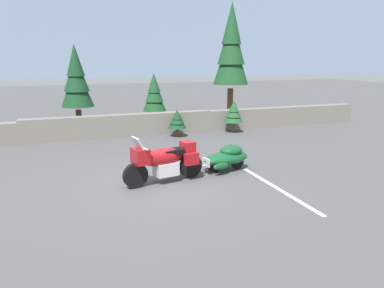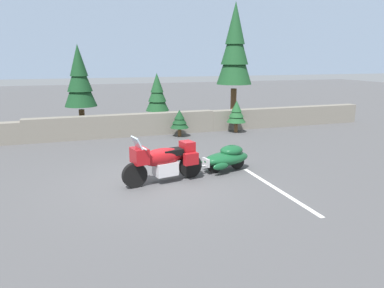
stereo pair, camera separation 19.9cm
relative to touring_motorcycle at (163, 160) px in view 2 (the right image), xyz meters
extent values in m
plane|color=#4C4C4F|center=(-0.15, 0.04, -0.62)|extent=(80.00, 80.00, 0.00)
cube|color=slate|center=(-0.15, 6.29, -0.15)|extent=(8.00, 0.49, 0.95)
cube|color=slate|center=(7.85, 6.27, -0.16)|extent=(8.00, 0.50, 0.92)
cube|color=#7F93AD|center=(-0.15, 96.30, 7.38)|extent=(240.00, 80.00, 16.00)
cylinder|color=black|center=(-0.80, -0.16, -0.29)|extent=(0.67, 0.27, 0.66)
cylinder|color=black|center=(0.82, 0.16, -0.29)|extent=(0.67, 0.27, 0.66)
cube|color=silver|center=(0.06, 0.01, -0.24)|extent=(0.67, 0.55, 0.36)
ellipsoid|color=maroon|center=(-0.04, -0.01, 0.09)|extent=(1.26, 0.66, 0.48)
cube|color=maroon|center=(-0.66, -0.13, 0.21)|extent=(0.45, 0.58, 0.40)
cube|color=#9EB7C6|center=(-0.71, -0.14, 0.54)|extent=(0.27, 0.47, 0.34)
cube|color=black|center=(0.25, 0.05, 0.19)|extent=(0.62, 0.46, 0.16)
cube|color=maroon|center=(0.72, 0.14, 0.29)|extent=(0.39, 0.45, 0.28)
cube|color=maroon|center=(0.73, -0.16, 0.01)|extent=(0.42, 0.23, 0.32)
cube|color=maroon|center=(0.61, 0.43, 0.01)|extent=(0.42, 0.23, 0.32)
cylinder|color=silver|center=(-0.61, -0.12, 0.44)|extent=(0.18, 0.69, 0.04)
cylinder|color=silver|center=(-0.75, -0.15, -0.04)|extent=(0.26, 0.12, 0.54)
cylinder|color=black|center=(1.61, 0.32, -0.40)|extent=(0.45, 0.18, 0.44)
cylinder|color=black|center=(2.42, 0.48, -0.40)|extent=(0.45, 0.18, 0.44)
ellipsoid|color=#144C28|center=(2.02, 0.40, -0.24)|extent=(1.60, 0.96, 0.40)
ellipsoid|color=#144C28|center=(2.19, 0.43, -0.02)|extent=(0.82, 0.69, 0.32)
cube|color=silver|center=(1.32, 0.26, -0.26)|extent=(0.12, 0.33, 0.24)
ellipsoid|color=#144C28|center=(1.67, 0.01, -0.34)|extent=(0.54, 0.24, 0.20)
ellipsoid|color=#144C28|center=(1.55, 0.63, -0.34)|extent=(0.54, 0.24, 0.20)
cylinder|color=silver|center=(0.94, 0.19, -0.35)|extent=(0.70, 0.19, 0.05)
cylinder|color=brown|center=(5.85, 8.21, 0.25)|extent=(0.31, 0.31, 1.74)
cone|color=#194723|center=(5.85, 8.21, 2.72)|extent=(1.80, 1.80, 2.75)
cone|color=#194723|center=(5.85, 8.21, 3.55)|extent=(1.40, 1.40, 2.41)
cone|color=#194723|center=(5.85, 8.21, 4.38)|extent=(0.99, 0.99, 2.06)
cylinder|color=brown|center=(-1.82, 7.19, -0.06)|extent=(0.24, 0.24, 1.11)
cone|color=#143D1E|center=(-1.82, 7.19, 1.52)|extent=(1.36, 1.36, 1.76)
cone|color=#143D1E|center=(-1.82, 7.19, 2.05)|extent=(1.05, 1.05, 1.54)
cone|color=#143D1E|center=(-1.82, 7.19, 2.58)|extent=(0.75, 0.75, 1.32)
cylinder|color=brown|center=(1.64, 7.65, -0.24)|extent=(0.20, 0.20, 0.76)
cone|color=#194723|center=(1.64, 7.65, 0.83)|extent=(1.10, 1.10, 1.19)
cone|color=#194723|center=(1.64, 7.65, 1.19)|extent=(0.85, 0.85, 1.04)
cone|color=#194723|center=(1.64, 7.65, 1.55)|extent=(0.61, 0.61, 0.90)
cylinder|color=brown|center=(2.10, 5.54, -0.46)|extent=(0.16, 0.16, 0.33)
cone|color=#143D1E|center=(2.10, 5.54, 0.02)|extent=(0.80, 0.80, 0.52)
cone|color=#143D1E|center=(2.10, 5.54, 0.17)|extent=(0.62, 0.62, 0.46)
cone|color=#143D1E|center=(2.10, 5.54, 0.33)|extent=(0.44, 0.44, 0.39)
cylinder|color=brown|center=(4.77, 5.56, -0.41)|extent=(0.16, 0.16, 0.42)
cone|color=#1E5128|center=(4.77, 5.56, 0.18)|extent=(0.86, 0.86, 0.66)
cone|color=#1E5128|center=(4.77, 5.56, 0.37)|extent=(0.66, 0.66, 0.57)
cone|color=#1E5128|center=(4.77, 5.56, 0.57)|extent=(0.47, 0.47, 0.49)
cube|color=silver|center=(2.62, -1.46, -0.62)|extent=(0.12, 3.60, 0.01)
camera|label=1|loc=(-2.41, -8.97, 2.63)|focal=33.80mm
camera|label=2|loc=(-2.22, -9.03, 2.63)|focal=33.80mm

